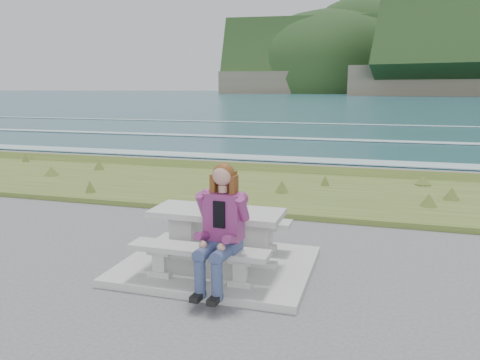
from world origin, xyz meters
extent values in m
cube|color=gray|center=(0.00, 0.00, 0.05)|extent=(2.60, 2.10, 0.10)
cube|color=gray|center=(-0.54, 0.00, 0.14)|extent=(0.62, 0.12, 0.08)
cube|color=gray|center=(-0.54, 0.00, 0.44)|extent=(0.34, 0.09, 0.51)
cube|color=gray|center=(-0.54, 0.00, 0.73)|extent=(0.62, 0.12, 0.08)
cube|color=gray|center=(0.54, 0.00, 0.14)|extent=(0.62, 0.12, 0.08)
cube|color=gray|center=(0.54, 0.00, 0.44)|extent=(0.34, 0.09, 0.51)
cube|color=gray|center=(0.54, 0.00, 0.73)|extent=(0.62, 0.12, 0.08)
cube|color=gray|center=(0.00, 0.00, 0.81)|extent=(1.80, 0.75, 0.08)
cube|color=gray|center=(-0.54, -0.70, 0.14)|extent=(0.30, 0.12, 0.08)
cube|color=gray|center=(-0.54, -0.70, 0.29)|extent=(0.17, 0.09, 0.22)
cube|color=gray|center=(-0.54, -0.70, 0.44)|extent=(0.30, 0.12, 0.08)
cube|color=gray|center=(0.54, -0.70, 0.14)|extent=(0.30, 0.12, 0.08)
cube|color=gray|center=(0.54, -0.70, 0.29)|extent=(0.17, 0.09, 0.22)
cube|color=gray|center=(0.54, -0.70, 0.44)|extent=(0.30, 0.12, 0.08)
cube|color=gray|center=(0.00, -0.70, 0.52)|extent=(1.80, 0.35, 0.07)
cube|color=gray|center=(-0.54, 0.70, 0.14)|extent=(0.30, 0.12, 0.08)
cube|color=gray|center=(-0.54, 0.70, 0.29)|extent=(0.17, 0.09, 0.22)
cube|color=gray|center=(-0.54, 0.70, 0.44)|extent=(0.30, 0.12, 0.08)
cube|color=gray|center=(0.54, 0.70, 0.14)|extent=(0.30, 0.12, 0.08)
cube|color=gray|center=(0.54, 0.70, 0.29)|extent=(0.17, 0.09, 0.22)
cube|color=gray|center=(0.54, 0.70, 0.44)|extent=(0.30, 0.12, 0.08)
cube|color=gray|center=(0.00, 0.70, 0.52)|extent=(1.80, 0.35, 0.07)
cube|color=#375620|center=(0.00, 5.00, 0.00)|extent=(160.00, 4.50, 0.22)
cube|color=brown|center=(0.00, 7.90, 0.00)|extent=(160.00, 0.80, 2.20)
plane|color=#1E4B57|center=(0.00, 430.00, -1.80)|extent=(1600.00, 1600.00, 0.00)
cube|color=silver|center=(0.00, 14.00, -1.74)|extent=(220.00, 3.00, 0.06)
cube|color=silver|center=(0.00, 22.00, -1.74)|extent=(220.00, 2.00, 0.06)
cube|color=silver|center=(0.00, 34.00, -1.74)|extent=(220.00, 1.40, 0.06)
cube|color=silver|center=(0.00, 52.00, -1.74)|extent=(220.00, 1.00, 0.06)
cube|color=brown|center=(-40.00, 440.00, 7.20)|extent=(201.55, 149.04, 18.00)
ellipsoid|color=black|center=(-40.00, 440.00, 10.20)|extent=(211.86, 162.91, 124.84)
cube|color=navy|center=(0.31, -0.94, 0.39)|extent=(0.48, 0.81, 0.58)
cube|color=#7E2A67|center=(0.33, -0.68, 0.97)|extent=(0.47, 0.30, 0.58)
sphere|color=tan|center=(0.33, -0.70, 1.47)|extent=(0.25, 0.25, 0.25)
sphere|color=#552D13|center=(0.33, -0.67, 1.48)|extent=(0.27, 0.27, 0.27)
camera|label=1|loc=(2.07, -5.84, 2.48)|focal=35.00mm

